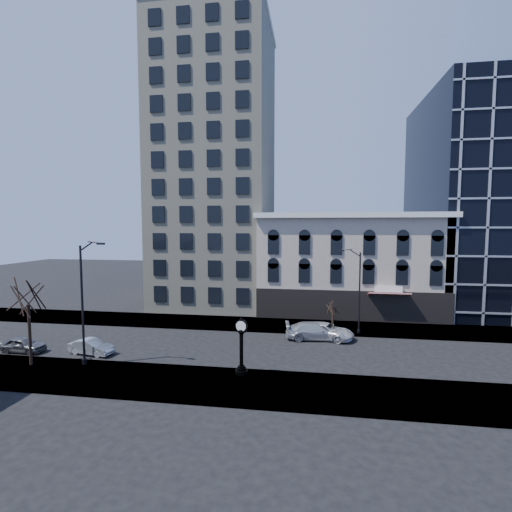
% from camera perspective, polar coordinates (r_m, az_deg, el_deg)
% --- Properties ---
extents(ground, '(160.00, 160.00, 0.00)m').
position_cam_1_polar(ground, '(34.62, -4.40, -13.82)').
color(ground, black).
rests_on(ground, ground).
extents(sidewalk_far, '(160.00, 6.00, 0.12)m').
position_cam_1_polar(sidewalk_far, '(42.11, -1.91, -10.36)').
color(sidewalk_far, gray).
rests_on(sidewalk_far, ground).
extents(sidewalk_near, '(160.00, 6.00, 0.12)m').
position_cam_1_polar(sidewalk_near, '(27.37, -8.38, -18.84)').
color(sidewalk_near, gray).
rests_on(sidewalk_near, ground).
extents(cream_tower, '(15.90, 15.40, 42.50)m').
position_cam_1_polar(cream_tower, '(53.32, -6.42, 13.62)').
color(cream_tower, beige).
rests_on(cream_tower, ground).
extents(victorian_row, '(22.60, 11.19, 12.50)m').
position_cam_1_polar(victorian_row, '(48.35, 13.97, -1.40)').
color(victorian_row, '#BFB09D').
rests_on(victorian_row, ground).
extents(glass_office, '(20.00, 20.15, 28.00)m').
position_cam_1_polar(glass_office, '(58.40, 33.72, 6.84)').
color(glass_office, black).
rests_on(glass_office, ground).
extents(street_clock, '(0.95, 0.95, 4.19)m').
position_cam_1_polar(street_clock, '(27.93, -2.27, -14.01)').
color(street_clock, black).
rests_on(street_clock, sidewalk_near).
extents(street_lamp_near, '(2.55, 0.66, 9.88)m').
position_cam_1_polar(street_lamp_near, '(31.08, -24.34, -2.00)').
color(street_lamp_near, black).
rests_on(street_lamp_near, sidewalk_near).
extents(street_lamp_far, '(2.19, 0.88, 8.69)m').
position_cam_1_polar(street_lamp_far, '(38.64, 14.78, -1.87)').
color(street_lamp_far, black).
rests_on(street_lamp_far, sidewalk_far).
extents(bare_tree_near, '(4.47, 4.47, 7.67)m').
position_cam_1_polar(bare_tree_near, '(33.61, -31.70, -4.67)').
color(bare_tree_near, black).
rests_on(bare_tree_near, sidewalk_near).
extents(bare_tree_far, '(2.27, 2.27, 3.89)m').
position_cam_1_polar(bare_tree_far, '(39.21, 11.75, -7.10)').
color(bare_tree_far, black).
rests_on(bare_tree_far, sidewalk_far).
extents(car_near_a, '(3.89, 1.65, 1.31)m').
position_cam_1_polar(car_near_a, '(38.80, -32.19, -11.47)').
color(car_near_a, '#595B60').
rests_on(car_near_a, ground).
extents(car_near_b, '(4.08, 1.97, 1.29)m').
position_cam_1_polar(car_near_b, '(35.49, -23.96, -12.65)').
color(car_near_b, '#A5A8AD').
rests_on(car_near_b, ground).
extents(car_far_a, '(5.88, 4.23, 1.49)m').
position_cam_1_polar(car_far_a, '(37.46, 10.74, -11.26)').
color(car_far_a, silver).
rests_on(car_far_a, ground).
extents(car_far_b, '(5.79, 2.89, 1.62)m').
position_cam_1_polar(car_far_b, '(37.01, 8.97, -11.33)').
color(car_far_b, '#A5A8AD').
rests_on(car_far_b, ground).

